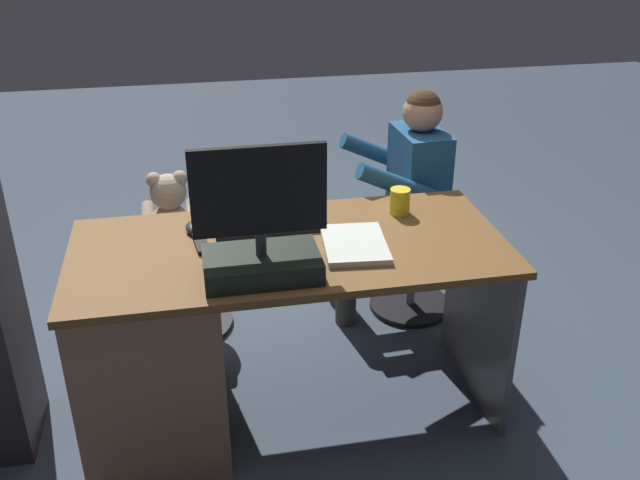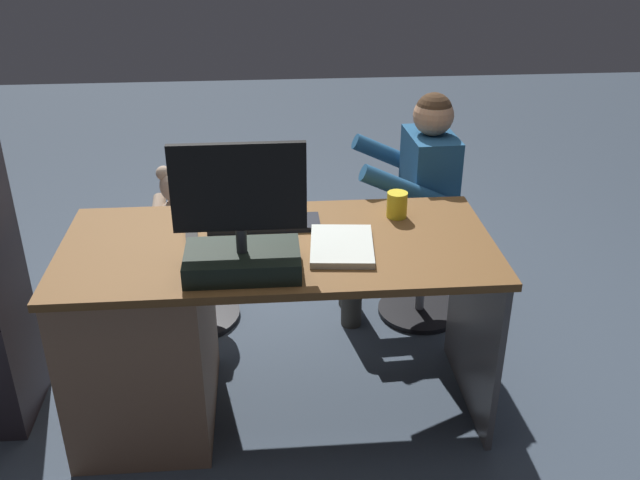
{
  "view_description": "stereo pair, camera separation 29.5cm",
  "coord_description": "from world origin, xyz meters",
  "px_view_note": "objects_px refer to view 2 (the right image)",
  "views": [
    {
      "loc": [
        0.33,
        2.57,
        1.91
      ],
      "look_at": [
        -0.18,
        -0.02,
        0.57
      ],
      "focal_mm": 39.65,
      "sensor_mm": 36.0,
      "label": 1
    },
    {
      "loc": [
        0.03,
        2.61,
        1.91
      ],
      "look_at": [
        -0.18,
        -0.02,
        0.57
      ],
      "focal_mm": 39.65,
      "sensor_mm": 36.0,
      "label": 2
    }
  ],
  "objects_px": {
    "desk": "(172,327)",
    "tv_remote": "(192,237)",
    "teddy_bear": "(180,207)",
    "person": "(411,194)",
    "visitor_chair": "(422,268)",
    "monitor": "(241,237)",
    "computer_mouse": "(189,221)",
    "keyboard": "(264,224)",
    "office_chair_teddy": "(187,277)",
    "cup": "(397,205)"
  },
  "relations": [
    {
      "from": "visitor_chair",
      "to": "teddy_bear",
      "type": "bearing_deg",
      "value": -3.21
    },
    {
      "from": "tv_remote",
      "to": "person",
      "type": "height_order",
      "value": "person"
    },
    {
      "from": "monitor",
      "to": "keyboard",
      "type": "xyz_separation_m",
      "value": [
        -0.07,
        -0.34,
        -0.12
      ]
    },
    {
      "from": "desk",
      "to": "computer_mouse",
      "type": "relative_size",
      "value": 16.29
    },
    {
      "from": "computer_mouse",
      "to": "person",
      "type": "bearing_deg",
      "value": -153.6
    },
    {
      "from": "visitor_chair",
      "to": "person",
      "type": "relative_size",
      "value": 0.38
    },
    {
      "from": "office_chair_teddy",
      "to": "person",
      "type": "relative_size",
      "value": 0.44
    },
    {
      "from": "cup",
      "to": "monitor",
      "type": "bearing_deg",
      "value": 33.03
    },
    {
      "from": "cup",
      "to": "teddy_bear",
      "type": "distance_m",
      "value": 1.06
    },
    {
      "from": "monitor",
      "to": "visitor_chair",
      "type": "xyz_separation_m",
      "value": [
        -0.82,
        -0.84,
        -0.62
      ]
    },
    {
      "from": "teddy_bear",
      "to": "visitor_chair",
      "type": "distance_m",
      "value": 1.18
    },
    {
      "from": "office_chair_teddy",
      "to": "teddy_bear",
      "type": "xyz_separation_m",
      "value": [
        0.0,
        -0.01,
        0.36
      ]
    },
    {
      "from": "office_chair_teddy",
      "to": "keyboard",
      "type": "bearing_deg",
      "value": 124.94
    },
    {
      "from": "monitor",
      "to": "person",
      "type": "relative_size",
      "value": 0.41
    },
    {
      "from": "office_chair_teddy",
      "to": "teddy_bear",
      "type": "bearing_deg",
      "value": -90.0
    },
    {
      "from": "tv_remote",
      "to": "cup",
      "type": "bearing_deg",
      "value": -176.7
    },
    {
      "from": "teddy_bear",
      "to": "monitor",
      "type": "bearing_deg",
      "value": 108.91
    },
    {
      "from": "desk",
      "to": "teddy_bear",
      "type": "distance_m",
      "value": 0.73
    },
    {
      "from": "desk",
      "to": "person",
      "type": "bearing_deg",
      "value": -147.95
    },
    {
      "from": "office_chair_teddy",
      "to": "teddy_bear",
      "type": "distance_m",
      "value": 0.36
    },
    {
      "from": "computer_mouse",
      "to": "person",
      "type": "relative_size",
      "value": 0.09
    },
    {
      "from": "computer_mouse",
      "to": "office_chair_teddy",
      "type": "height_order",
      "value": "computer_mouse"
    },
    {
      "from": "monitor",
      "to": "keyboard",
      "type": "relative_size",
      "value": 1.07
    },
    {
      "from": "monitor",
      "to": "teddy_bear",
      "type": "xyz_separation_m",
      "value": [
        0.31,
        -0.9,
        -0.29
      ]
    },
    {
      "from": "tv_remote",
      "to": "office_chair_teddy",
      "type": "relative_size",
      "value": 0.31
    },
    {
      "from": "tv_remote",
      "to": "visitor_chair",
      "type": "xyz_separation_m",
      "value": [
        -1.01,
        -0.59,
        -0.5
      ]
    },
    {
      "from": "cup",
      "to": "keyboard",
      "type": "bearing_deg",
      "value": 4.79
    },
    {
      "from": "teddy_bear",
      "to": "person",
      "type": "height_order",
      "value": "person"
    },
    {
      "from": "cup",
      "to": "person",
      "type": "bearing_deg",
      "value": -108.48
    },
    {
      "from": "desk",
      "to": "monitor",
      "type": "distance_m",
      "value": 0.58
    },
    {
      "from": "teddy_bear",
      "to": "desk",
      "type": "bearing_deg",
      "value": 91.66
    },
    {
      "from": "desk",
      "to": "tv_remote",
      "type": "height_order",
      "value": "tv_remote"
    },
    {
      "from": "desk",
      "to": "office_chair_teddy",
      "type": "bearing_deg",
      "value": -88.31
    },
    {
      "from": "desk",
      "to": "visitor_chair",
      "type": "bearing_deg",
      "value": -149.94
    },
    {
      "from": "keyboard",
      "to": "visitor_chair",
      "type": "height_order",
      "value": "keyboard"
    },
    {
      "from": "desk",
      "to": "office_chair_teddy",
      "type": "distance_m",
      "value": 0.71
    },
    {
      "from": "person",
      "to": "monitor",
      "type": "bearing_deg",
      "value": 48.59
    },
    {
      "from": "cup",
      "to": "office_chair_teddy",
      "type": "xyz_separation_m",
      "value": [
        0.9,
        -0.5,
        -0.57
      ]
    },
    {
      "from": "person",
      "to": "cup",
      "type": "bearing_deg",
      "value": 71.52
    },
    {
      "from": "office_chair_teddy",
      "to": "visitor_chair",
      "type": "relative_size",
      "value": 1.16
    },
    {
      "from": "desk",
      "to": "cup",
      "type": "distance_m",
      "value": 0.98
    },
    {
      "from": "keyboard",
      "to": "cup",
      "type": "height_order",
      "value": "cup"
    },
    {
      "from": "tv_remote",
      "to": "teddy_bear",
      "type": "height_order",
      "value": "teddy_bear"
    },
    {
      "from": "monitor",
      "to": "computer_mouse",
      "type": "height_order",
      "value": "monitor"
    },
    {
      "from": "computer_mouse",
      "to": "office_chair_teddy",
      "type": "distance_m",
      "value": 0.75
    },
    {
      "from": "computer_mouse",
      "to": "teddy_bear",
      "type": "relative_size",
      "value": 0.26
    },
    {
      "from": "computer_mouse",
      "to": "person",
      "type": "xyz_separation_m",
      "value": [
        -0.95,
        -0.47,
        -0.12
      ]
    },
    {
      "from": "tv_remote",
      "to": "office_chair_teddy",
      "type": "distance_m",
      "value": 0.84
    },
    {
      "from": "desk",
      "to": "monitor",
      "type": "bearing_deg",
      "value": 145.76
    },
    {
      "from": "computer_mouse",
      "to": "monitor",
      "type": "bearing_deg",
      "value": 119.8
    }
  ]
}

